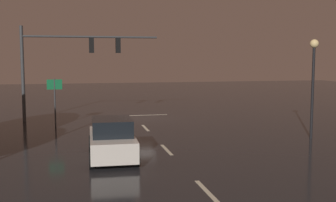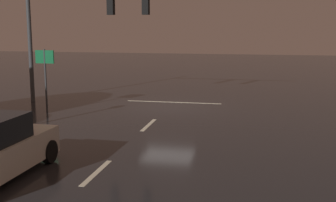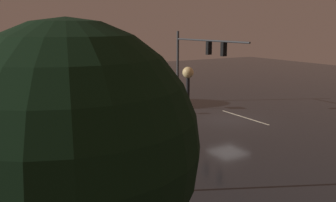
{
  "view_description": "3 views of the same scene",
  "coord_description": "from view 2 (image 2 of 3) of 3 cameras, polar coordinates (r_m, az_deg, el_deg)",
  "views": [
    {
      "loc": [
        3.92,
        28.21,
        4.22
      ],
      "look_at": [
        -1.02,
        5.64,
        1.77
      ],
      "focal_mm": 44.39,
      "sensor_mm": 36.0,
      "label": 1
    },
    {
      "loc": [
        -4.28,
        21.13,
        4.05
      ],
      "look_at": [
        -0.87,
        4.34,
        1.08
      ],
      "focal_mm": 47.55,
      "sensor_mm": 36.0,
      "label": 2
    },
    {
      "loc": [
        -19.28,
        16.67,
        6.64
      ],
      "look_at": [
        1.18,
        4.46,
        1.66
      ],
      "focal_mm": 38.33,
      "sensor_mm": 36.0,
      "label": 3
    }
  ],
  "objects": [
    {
      "name": "stop_bar",
      "position": [
        23.33,
        0.72,
        -0.15
      ],
      "size": [
        5.0,
        0.16,
        0.01
      ],
      "primitive_type": "cube",
      "color": "beige",
      "rests_on": "ground_plane"
    },
    {
      "name": "ground_plane",
      "position": [
        21.94,
        0.02,
        -0.8
      ],
      "size": [
        80.0,
        80.0,
        0.0
      ],
      "primitive_type": "plane",
      "color": "#232326"
    },
    {
      "name": "lane_dash_far",
      "position": [
        18.12,
        -2.49,
        -3.08
      ],
      "size": [
        0.16,
        2.2,
        0.01
      ],
      "primitive_type": "cube",
      "rotation": [
        0.0,
        0.0,
        1.57
      ],
      "color": "beige",
      "rests_on": "ground_plane"
    },
    {
      "name": "route_sign",
      "position": [
        21.14,
        -15.48,
        4.21
      ],
      "size": [
        0.9,
        0.09,
        2.93
      ],
      "color": "#383A3D",
      "rests_on": "ground_plane"
    },
    {
      "name": "traffic_signal_assembly",
      "position": [
        23.08,
        -10.77,
        10.48
      ],
      "size": [
        9.0,
        0.47,
        6.24
      ],
      "color": "#383A3D",
      "rests_on": "ground_plane"
    },
    {
      "name": "lane_dash_mid",
      "position": [
        12.59,
        -9.16,
        -9.03
      ],
      "size": [
        0.16,
        2.2,
        0.01
      ],
      "primitive_type": "cube",
      "rotation": [
        0.0,
        0.0,
        1.57
      ],
      "color": "beige",
      "rests_on": "ground_plane"
    }
  ]
}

